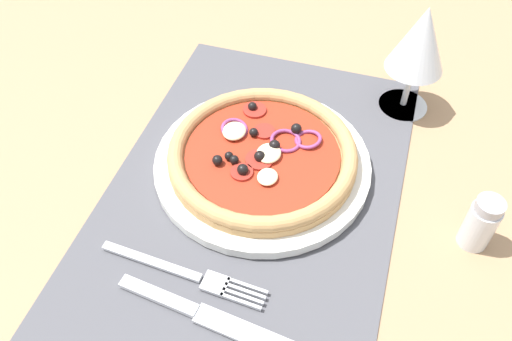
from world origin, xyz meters
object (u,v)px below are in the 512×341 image
Objects in this scene: fork at (191,275)px; pepper_shaker at (481,223)px; knife at (214,319)px; wine_glass at (420,42)px; plate at (263,164)px; pizza at (263,154)px.

fork is 30.09cm from pepper_shaker.
pepper_shaker is (-16.89, 23.09, 2.60)cm from knife.
wine_glass is at bearing 76.20° from knife.
fork is at bearing -27.94° from wine_glass.
wine_glass is (-36.34, 13.41, 9.53)cm from knife.
wine_glass reaches higher than fork.
plate is 1.27× the size of knife.
pizza is 1.10× the size of knife.
knife is 2.99× the size of pepper_shaker.
pizza is 1.48× the size of wine_glass.
knife is (3.78, 3.86, 0.03)cm from fork.
fork is 1.21× the size of wine_glass.
pizza reaches higher than fork.
pepper_shaker is at bearing 29.64° from fork.
pizza is 3.28× the size of pepper_shaker.
pizza is (-0.04, -0.02, 1.70)cm from plate.
knife is 1.35× the size of wine_glass.
fork is at bearing -9.43° from pizza.
plate is 19.96cm from knife.
plate is at bearing 29.13° from pizza.
plate is 24.54cm from pepper_shaker.
plate is 1.16× the size of pizza.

